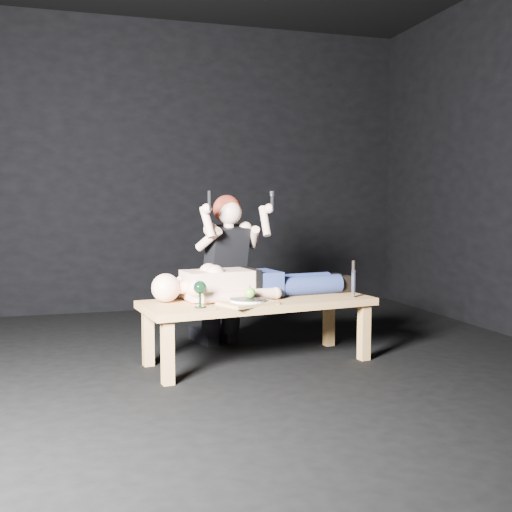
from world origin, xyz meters
name	(u,v)px	position (x,y,z in m)	size (l,w,h in m)	color
ground	(233,370)	(0.00, 0.00, 0.00)	(5.00, 5.00, 0.00)	black
back_wall	(174,167)	(0.00, 2.50, 1.50)	(5.00, 5.00, 0.00)	black
table	(258,331)	(0.21, 0.13, 0.23)	(1.61, 0.60, 0.45)	tan
lying_man	(256,279)	(0.24, 0.26, 0.57)	(1.52, 0.46, 0.25)	#EBB294
kneeling_woman	(222,268)	(0.09, 0.73, 0.61)	(0.65, 0.73, 1.22)	black
serving_tray	(247,303)	(0.08, -0.06, 0.46)	(0.35, 0.25, 0.02)	#A8854F
plate	(247,300)	(0.08, -0.06, 0.48)	(0.23, 0.23, 0.02)	white
apple	(250,293)	(0.10, -0.05, 0.53)	(0.07, 0.07, 0.07)	#5E9B24
goblet	(200,294)	(-0.24, -0.09, 0.54)	(0.08, 0.08, 0.17)	black
fork_flat	(213,307)	(-0.17, -0.12, 0.45)	(0.02, 0.17, 0.01)	#B2B2B7
knife_flat	(278,302)	(0.30, -0.05, 0.45)	(0.02, 0.17, 0.01)	#B2B2B7
spoon_flat	(265,302)	(0.22, 0.01, 0.45)	(0.02, 0.17, 0.01)	#B2B2B7
carving_knife	(353,279)	(0.89, 0.03, 0.58)	(0.03, 0.04, 0.26)	#B2B2B7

